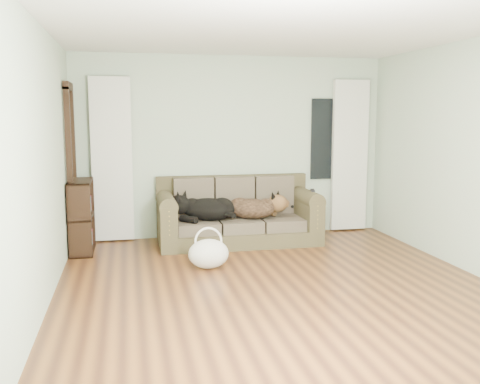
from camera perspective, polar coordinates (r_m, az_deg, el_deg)
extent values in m
plane|color=#412314|center=(5.62, 4.13, -10.06)|extent=(5.00, 5.00, 0.00)
plane|color=white|center=(5.40, 4.43, 17.12)|extent=(5.00, 5.00, 0.00)
cube|color=#ABB7A1|center=(7.78, -0.88, 4.84)|extent=(4.50, 0.04, 2.60)
cube|color=#ABB7A1|center=(5.20, -20.29, 2.61)|extent=(0.04, 5.00, 2.60)
cube|color=#ABB7A1|center=(6.36, 24.16, 3.34)|extent=(0.04, 5.00, 2.60)
cube|color=silver|center=(7.57, -13.51, 3.37)|extent=(0.55, 0.08, 2.25)
cube|color=silver|center=(8.26, 11.62, 3.82)|extent=(0.55, 0.08, 2.25)
cube|color=black|center=(8.15, 9.26, 5.59)|extent=(0.50, 0.03, 1.20)
cube|color=black|center=(7.24, -17.51, 2.21)|extent=(0.07, 0.60, 2.10)
cube|color=#393124|center=(7.37, -0.19, -2.02)|extent=(2.19, 0.94, 0.89)
ellipsoid|color=black|center=(7.26, -3.71, -1.96)|extent=(0.86, 0.75, 0.31)
ellipsoid|color=black|center=(7.37, 1.55, -1.70)|extent=(0.83, 0.74, 0.30)
cube|color=black|center=(7.43, 7.75, 0.18)|extent=(0.08, 0.17, 0.02)
ellipsoid|color=silver|center=(6.22, -3.38, -6.70)|extent=(0.57, 0.51, 0.34)
cube|color=black|center=(7.18, -16.54, -2.23)|extent=(0.35, 0.77, 0.93)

